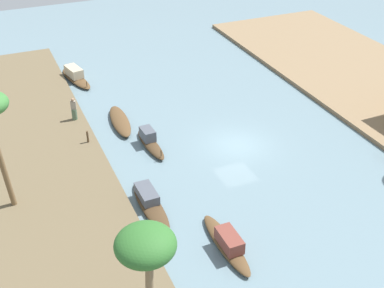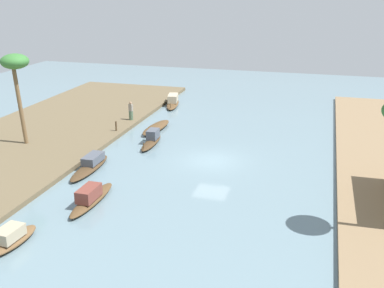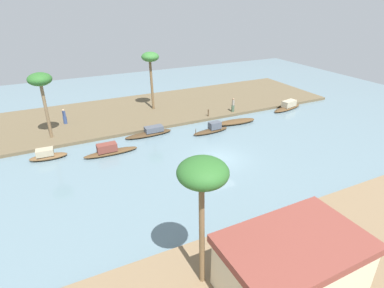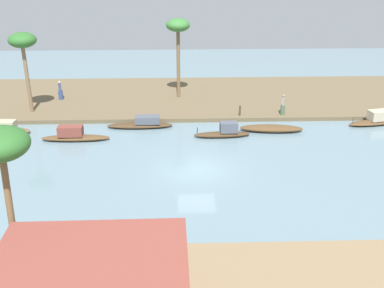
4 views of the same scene
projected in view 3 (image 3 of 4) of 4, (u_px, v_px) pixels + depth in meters
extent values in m
plane|color=slate|center=(220.00, 159.00, 28.69)|extent=(75.92, 75.92, 0.00)
cube|color=brown|center=(160.00, 108.00, 41.03)|extent=(45.32, 12.95, 0.33)
cube|color=#846B4C|center=(371.00, 281.00, 16.21)|extent=(45.32, 12.95, 0.33)
ellipsoid|color=brown|center=(111.00, 152.00, 29.39)|extent=(5.03, 1.02, 0.40)
cube|color=brown|center=(107.00, 148.00, 29.01)|extent=(1.79, 0.89, 0.73)
ellipsoid|color=#47331E|center=(211.00, 131.00, 33.97)|extent=(4.26, 1.09, 0.40)
cube|color=#4C515B|center=(215.00, 125.00, 33.94)|extent=(1.33, 0.85, 0.75)
cylinder|color=#47331E|center=(196.00, 131.00, 33.00)|extent=(0.07, 0.07, 0.45)
ellipsoid|color=brown|center=(48.00, 157.00, 28.55)|extent=(3.31, 1.28, 0.44)
cube|color=tan|center=(45.00, 152.00, 28.25)|extent=(1.53, 1.01, 0.59)
ellipsoid|color=brown|center=(236.00, 122.00, 36.33)|extent=(4.93, 1.66, 0.51)
ellipsoid|color=#47331E|center=(149.00, 134.00, 33.28)|extent=(5.17, 1.23, 0.38)
cube|color=#4C515B|center=(154.00, 129.00, 33.33)|extent=(1.95, 0.96, 0.56)
ellipsoid|color=brown|center=(287.00, 108.00, 40.94)|extent=(5.16, 2.22, 0.37)
cube|color=tan|center=(289.00, 103.00, 40.84)|extent=(2.16, 1.36, 0.78)
cylinder|color=brown|center=(277.00, 109.00, 39.54)|extent=(0.07, 0.07, 0.45)
cylinder|color=#4C664C|center=(233.00, 108.00, 39.14)|extent=(0.47, 0.47, 0.84)
cube|color=gray|center=(233.00, 103.00, 38.82)|extent=(0.30, 0.42, 0.66)
sphere|color=#9E7556|center=(233.00, 99.00, 38.63)|extent=(0.23, 0.23, 0.23)
cylinder|color=#33477A|center=(65.00, 120.00, 35.48)|extent=(0.51, 0.51, 0.83)
cube|color=#33477A|center=(64.00, 114.00, 35.16)|extent=(0.31, 0.42, 0.65)
sphere|color=tan|center=(63.00, 110.00, 34.97)|extent=(0.22, 0.22, 0.22)
cylinder|color=#4C3823|center=(208.00, 113.00, 37.62)|extent=(0.14, 0.14, 0.85)
cylinder|color=brown|center=(152.00, 85.00, 39.14)|extent=(0.31, 0.67, 6.08)
ellipsoid|color=#387533|center=(150.00, 57.00, 37.65)|extent=(2.12, 2.12, 1.17)
cylinder|color=#7F6647|center=(46.00, 112.00, 30.93)|extent=(0.31, 0.55, 5.60)
ellipsoid|color=#2D6628|center=(40.00, 79.00, 29.54)|extent=(2.24, 2.24, 1.23)
cylinder|color=brown|center=(202.00, 234.00, 14.93)|extent=(0.27, 0.51, 5.84)
ellipsoid|color=#2D6628|center=(203.00, 173.00, 13.48)|extent=(2.31, 2.31, 1.27)
cube|color=beige|center=(291.00, 269.00, 14.99)|extent=(6.50, 4.18, 2.71)
cube|color=brown|center=(296.00, 244.00, 14.32)|extent=(6.89, 4.43, 0.41)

